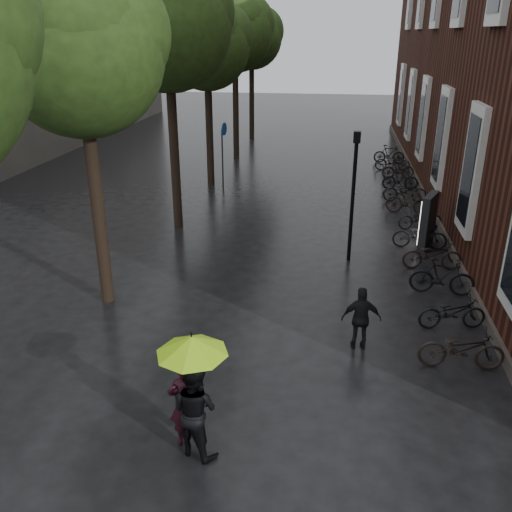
% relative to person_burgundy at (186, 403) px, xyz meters
% --- Properties ---
extents(street_trees, '(4.33, 34.03, 8.91)m').
position_rel_person_burgundy_xyz_m(street_trees, '(-3.39, 13.80, 5.52)').
color(street_trees, black).
rests_on(street_trees, ground).
extents(person_burgundy, '(0.70, 0.59, 1.64)m').
position_rel_person_burgundy_xyz_m(person_burgundy, '(0.00, 0.00, 0.00)').
color(person_burgundy, black).
rests_on(person_burgundy, ground).
extents(person_black, '(1.02, 0.93, 1.71)m').
position_rel_person_burgundy_xyz_m(person_black, '(0.20, -0.19, 0.04)').
color(person_black, black).
rests_on(person_black, ground).
extents(lime_umbrella, '(1.16, 1.16, 1.71)m').
position_rel_person_burgundy_xyz_m(lime_umbrella, '(0.20, -0.16, 1.25)').
color(lime_umbrella, black).
rests_on(lime_umbrella, ground).
extents(pedestrian_walking, '(0.90, 0.43, 1.48)m').
position_rel_person_burgundy_xyz_m(pedestrian_walking, '(3.00, 3.51, -0.08)').
color(pedestrian_walking, black).
rests_on(pedestrian_walking, ground).
extents(parked_bicycles, '(2.01, 20.17, 1.02)m').
position_rel_person_burgundy_xyz_m(parked_bicycles, '(5.17, 12.48, -0.35)').
color(parked_bicycles, black).
rests_on(parked_bicycles, ground).
extents(ad_lightbox, '(0.28, 1.19, 1.79)m').
position_rel_person_burgundy_xyz_m(ad_lightbox, '(5.31, 10.09, 0.08)').
color(ad_lightbox, black).
rests_on(ad_lightbox, ground).
extents(lamp_post, '(0.20, 0.20, 3.96)m').
position_rel_person_burgundy_xyz_m(lamp_post, '(2.81, 8.61, 1.59)').
color(lamp_post, black).
rests_on(lamp_post, ground).
extents(cycle_sign, '(0.16, 0.54, 2.99)m').
position_rel_person_burgundy_xyz_m(cycle_sign, '(-2.62, 15.91, 1.16)').
color(cycle_sign, '#262628').
rests_on(cycle_sign, ground).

